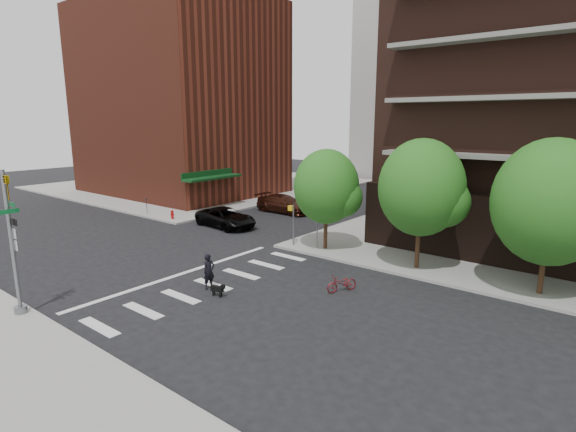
# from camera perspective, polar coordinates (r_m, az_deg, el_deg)

# --- Properties ---
(ground) EXTENTS (120.00, 120.00, 0.00)m
(ground) POSITION_cam_1_polar(r_m,az_deg,el_deg) (25.14, -14.12, -6.93)
(ground) COLOR black
(ground) RESTS_ON ground
(sidewalk_nw) EXTENTS (31.00, 33.00, 0.15)m
(sidewalk_nw) POSITION_cam_1_polar(r_m,az_deg,el_deg) (58.20, -10.47, 4.05)
(sidewalk_nw) COLOR gray
(sidewalk_nw) RESTS_ON ground
(crosswalk) EXTENTS (3.85, 13.00, 0.01)m
(crosswalk) POSITION_cam_1_polar(r_m,az_deg,el_deg) (23.50, -10.82, -8.12)
(crosswalk) COLOR silver
(crosswalk) RESTS_ON ground
(midrise_nw) EXTENTS (21.40, 15.50, 20.00)m
(midrise_nw) POSITION_cam_1_polar(r_m,az_deg,el_deg) (52.27, -13.73, 14.09)
(midrise_nw) COLOR maroon
(midrise_nw) RESTS_ON sidewalk_nw
(tree_a) EXTENTS (4.00, 4.00, 5.90)m
(tree_a) POSITION_cam_1_polar(r_m,az_deg,el_deg) (27.56, 4.89, 3.72)
(tree_a) COLOR #301E11
(tree_a) RESTS_ON sidewalk_ne
(tree_b) EXTENTS (4.50, 4.50, 6.65)m
(tree_b) POSITION_cam_1_polar(r_m,az_deg,el_deg) (24.70, 16.56, 3.46)
(tree_b) COLOR #301E11
(tree_b) RESTS_ON sidewalk_ne
(tree_c) EXTENTS (5.00, 5.00, 6.80)m
(tree_c) POSITION_cam_1_polar(r_m,az_deg,el_deg) (23.18, 30.37, 1.50)
(tree_c) COLOR #301E11
(tree_c) RESTS_ON sidewalk_ne
(traffic_signal) EXTENTS (0.90, 0.75, 6.00)m
(traffic_signal) POSITION_cam_1_polar(r_m,az_deg,el_deg) (21.39, -31.46, -4.19)
(traffic_signal) COLOR slate
(traffic_signal) RESTS_ON sidewalk_s
(pedestrian_signal) EXTENTS (2.18, 0.67, 2.60)m
(pedestrian_signal) POSITION_cam_1_polar(r_m,az_deg,el_deg) (28.46, 1.34, -0.46)
(pedestrian_signal) COLOR slate
(pedestrian_signal) RESTS_ON sidewalk_ne
(fire_hydrant) EXTENTS (0.24, 0.24, 0.73)m
(fire_hydrant) POSITION_cam_1_polar(r_m,az_deg,el_deg) (37.65, -14.49, 0.25)
(fire_hydrant) COLOR #A50C0C
(fire_hydrant) RESTS_ON sidewalk_nw
(parking_meter) EXTENTS (0.10, 0.08, 1.32)m
(parking_meter) POSITION_cam_1_polar(r_m,az_deg,el_deg) (40.39, -17.52, 1.44)
(parking_meter) COLOR black
(parking_meter) RESTS_ON sidewalk_nw
(parked_car_black) EXTENTS (2.93, 5.49, 1.47)m
(parked_car_black) POSITION_cam_1_polar(r_m,az_deg,el_deg) (34.61, -7.91, -0.20)
(parked_car_black) COLOR black
(parked_car_black) RESTS_ON ground
(parked_car_maroon) EXTENTS (2.22, 5.37, 1.55)m
(parked_car_maroon) POSITION_cam_1_polar(r_m,az_deg,el_deg) (39.66, -0.53, 1.55)
(parked_car_maroon) COLOR #39190F
(parked_car_maroon) RESTS_ON ground
(parked_car_silver) EXTENTS (1.87, 4.32, 1.38)m
(parked_car_silver) POSITION_cam_1_polar(r_m,az_deg,el_deg) (48.52, 3.86, 3.37)
(parked_car_silver) COLOR #AEAEB5
(parked_car_silver) RESTS_ON ground
(scooter) EXTENTS (1.19, 1.70, 0.85)m
(scooter) POSITION_cam_1_polar(r_m,az_deg,el_deg) (21.77, 6.86, -8.48)
(scooter) COLOR maroon
(scooter) RESTS_ON ground
(dog_walker) EXTENTS (0.68, 0.49, 1.74)m
(dog_walker) POSITION_cam_1_polar(r_m,az_deg,el_deg) (22.17, -10.00, -6.96)
(dog_walker) COLOR black
(dog_walker) RESTS_ON ground
(dog) EXTENTS (0.75, 0.33, 0.62)m
(dog) POSITION_cam_1_polar(r_m,az_deg,el_deg) (21.31, -8.91, -9.09)
(dog) COLOR black
(dog) RESTS_ON ground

